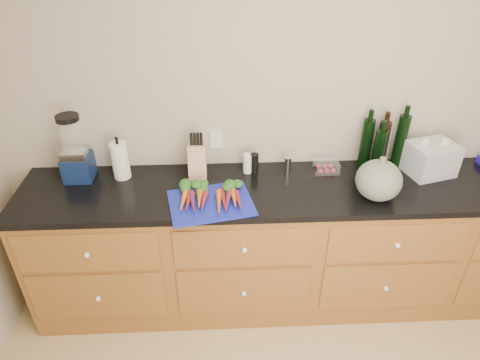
{
  "coord_description": "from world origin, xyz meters",
  "views": [
    {
      "loc": [
        -0.56,
        -0.87,
        2.39
      ],
      "look_at": [
        -0.46,
        1.2,
        1.06
      ],
      "focal_mm": 32.0,
      "sensor_mm": 36.0,
      "label": 1
    }
  ],
  "objects_px": {
    "cutting_board": "(211,203)",
    "blender_appliance": "(75,152)",
    "squash": "(379,180)",
    "knife_block": "(197,162)",
    "tomato_box": "(326,166)",
    "paper_towel": "(120,161)",
    "carrots": "(211,195)"
  },
  "relations": [
    {
      "from": "cutting_board",
      "to": "paper_towel",
      "type": "xyz_separation_m",
      "value": [
        -0.56,
        0.32,
        0.11
      ]
    },
    {
      "from": "cutting_board",
      "to": "tomato_box",
      "type": "xyz_separation_m",
      "value": [
        0.74,
        0.33,
        0.03
      ]
    },
    {
      "from": "knife_block",
      "to": "tomato_box",
      "type": "xyz_separation_m",
      "value": [
        0.83,
        0.03,
        -0.07
      ]
    },
    {
      "from": "carrots",
      "to": "tomato_box",
      "type": "height_order",
      "value": "tomato_box"
    },
    {
      "from": "carrots",
      "to": "tomato_box",
      "type": "distance_m",
      "value": 0.8
    },
    {
      "from": "cutting_board",
      "to": "squash",
      "type": "height_order",
      "value": "squash"
    },
    {
      "from": "carrots",
      "to": "blender_appliance",
      "type": "distance_m",
      "value": 0.88
    },
    {
      "from": "cutting_board",
      "to": "blender_appliance",
      "type": "xyz_separation_m",
      "value": [
        -0.83,
        0.32,
        0.18
      ]
    },
    {
      "from": "squash",
      "to": "tomato_box",
      "type": "height_order",
      "value": "squash"
    },
    {
      "from": "cutting_board",
      "to": "blender_appliance",
      "type": "relative_size",
      "value": 1.1
    },
    {
      "from": "cutting_board",
      "to": "blender_appliance",
      "type": "height_order",
      "value": "blender_appliance"
    },
    {
      "from": "squash",
      "to": "cutting_board",
      "type": "bearing_deg",
      "value": -178.78
    },
    {
      "from": "squash",
      "to": "knife_block",
      "type": "relative_size",
      "value": 1.2
    },
    {
      "from": "cutting_board",
      "to": "squash",
      "type": "relative_size",
      "value": 1.78
    },
    {
      "from": "squash",
      "to": "tomato_box",
      "type": "bearing_deg",
      "value": 126.63
    },
    {
      "from": "paper_towel",
      "to": "tomato_box",
      "type": "xyz_separation_m",
      "value": [
        1.31,
        0.01,
        -0.08
      ]
    },
    {
      "from": "paper_towel",
      "to": "knife_block",
      "type": "relative_size",
      "value": 1.07
    },
    {
      "from": "cutting_board",
      "to": "tomato_box",
      "type": "relative_size",
      "value": 3.1
    },
    {
      "from": "blender_appliance",
      "to": "paper_towel",
      "type": "height_order",
      "value": "blender_appliance"
    },
    {
      "from": "blender_appliance",
      "to": "carrots",
      "type": "bearing_deg",
      "value": -18.41
    },
    {
      "from": "cutting_board",
      "to": "blender_appliance",
      "type": "bearing_deg",
      "value": 158.97
    },
    {
      "from": "tomato_box",
      "to": "squash",
      "type": "bearing_deg",
      "value": -53.37
    },
    {
      "from": "blender_appliance",
      "to": "knife_block",
      "type": "relative_size",
      "value": 1.94
    },
    {
      "from": "cutting_board",
      "to": "squash",
      "type": "distance_m",
      "value": 0.98
    },
    {
      "from": "knife_block",
      "to": "tomato_box",
      "type": "height_order",
      "value": "knife_block"
    },
    {
      "from": "cutting_board",
      "to": "carrots",
      "type": "xyz_separation_m",
      "value": [
        -0.0,
        0.04,
        0.03
      ]
    },
    {
      "from": "cutting_board",
      "to": "squash",
      "type": "bearing_deg",
      "value": 1.22
    },
    {
      "from": "tomato_box",
      "to": "cutting_board",
      "type": "bearing_deg",
      "value": -156.06
    },
    {
      "from": "knife_block",
      "to": "squash",
      "type": "bearing_deg",
      "value": -14.81
    },
    {
      "from": "cutting_board",
      "to": "carrots",
      "type": "distance_m",
      "value": 0.05
    },
    {
      "from": "paper_towel",
      "to": "cutting_board",
      "type": "bearing_deg",
      "value": -29.61
    },
    {
      "from": "carrots",
      "to": "blender_appliance",
      "type": "xyz_separation_m",
      "value": [
        -0.83,
        0.28,
        0.15
      ]
    }
  ]
}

